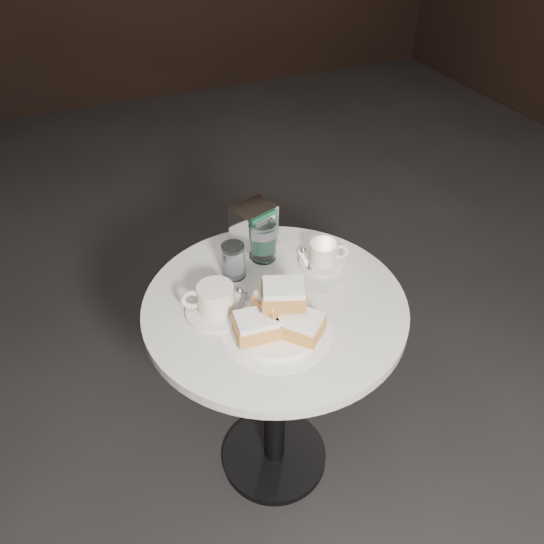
{
  "coord_description": "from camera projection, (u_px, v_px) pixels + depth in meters",
  "views": [
    {
      "loc": [
        -0.41,
        -0.95,
        1.69
      ],
      "look_at": [
        0.0,
        0.02,
        0.83
      ],
      "focal_mm": 35.0,
      "sensor_mm": 36.0,
      "label": 1
    }
  ],
  "objects": [
    {
      "name": "beignet_plate",
      "position": [
        279.0,
        316.0,
        1.28
      ],
      "size": [
        0.28,
        0.28,
        0.14
      ],
      "rotation": [
        0.0,
        0.0,
        -0.42
      ],
      "color": "white",
      "rests_on": "cafe_table"
    },
    {
      "name": "water_glass_left",
      "position": [
        233.0,
        261.0,
        1.45
      ],
      "size": [
        0.06,
        0.06,
        0.1
      ],
      "rotation": [
        0.0,
        0.0,
        0.02
      ],
      "color": "white",
      "rests_on": "cafe_table"
    },
    {
      "name": "coffee_cup_left",
      "position": [
        215.0,
        301.0,
        1.34
      ],
      "size": [
        0.2,
        0.2,
        0.08
      ],
      "rotation": [
        0.0,
        0.0,
        -0.32
      ],
      "color": "silver",
      "rests_on": "cafe_table"
    },
    {
      "name": "ground",
      "position": [
        274.0,
        457.0,
        1.87
      ],
      "size": [
        7.0,
        7.0,
        0.0
      ],
      "primitive_type": "plane",
      "color": "black",
      "rests_on": "ground"
    },
    {
      "name": "napkin_dispenser",
      "position": [
        254.0,
        227.0,
        1.55
      ],
      "size": [
        0.14,
        0.12,
        0.13
      ],
      "rotation": [
        0.0,
        0.0,
        0.33
      ],
      "color": "silver",
      "rests_on": "cafe_table"
    },
    {
      "name": "cafe_table",
      "position": [
        275.0,
        352.0,
        1.52
      ],
      "size": [
        0.7,
        0.7,
        0.74
      ],
      "color": "black",
      "rests_on": "ground"
    },
    {
      "name": "coffee_cup_right",
      "position": [
        323.0,
        255.0,
        1.51
      ],
      "size": [
        0.17,
        0.17,
        0.07
      ],
      "rotation": [
        0.0,
        0.0,
        -0.36
      ],
      "color": "silver",
      "rests_on": "cafe_table"
    },
    {
      "name": "water_glass_right",
      "position": [
        263.0,
        241.0,
        1.51
      ],
      "size": [
        0.08,
        0.08,
        0.12
      ],
      "rotation": [
        0.0,
        0.0,
        -0.08
      ],
      "color": "white",
      "rests_on": "cafe_table"
    },
    {
      "name": "sugar_spill",
      "position": [
        277.0,
        332.0,
        1.31
      ],
      "size": [
        0.33,
        0.33,
        0.0
      ],
      "primitive_type": "cylinder",
      "rotation": [
        0.0,
        0.0,
        0.24
      ],
      "color": "white",
      "rests_on": "cafe_table"
    }
  ]
}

